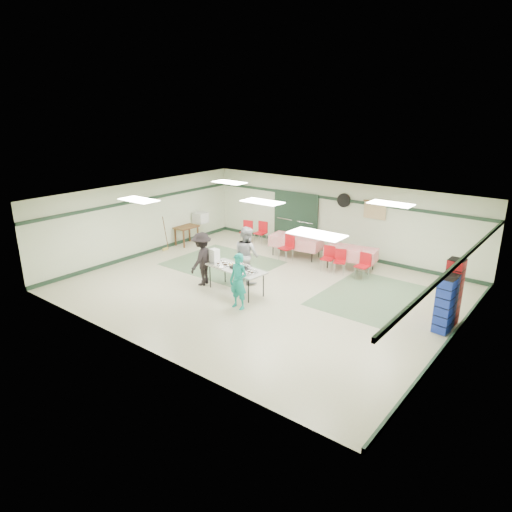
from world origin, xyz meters
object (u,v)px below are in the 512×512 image
Objects in this scene: dining_table_a at (351,253)px; dining_table_b at (296,241)px; chair_c at (364,263)px; office_printer at (200,218)px; serving_table at (236,269)px; chair_a at (340,259)px; chair_loose_b at (247,229)px; broom at (165,233)px; chair_d at (288,245)px; printer_table at (186,229)px; crate_stack_blue_a at (444,306)px; volunteer_grey at (247,255)px; volunteer_dark at (202,259)px; chair_loose_a at (262,230)px; volunteer_teal at (238,281)px; crate_stack_red at (453,292)px; crate_stack_blue_b at (448,302)px; chair_b at (328,256)px.

dining_table_b is at bearing 170.84° from dining_table_a.
office_printer reaches higher than chair_c.
chair_a is (1.65, 3.34, -0.22)m from serving_table.
chair_loose_b is 3.26m from broom.
chair_a is 0.95× the size of chair_c.
chair_a is 2.09m from chair_d.
chair_d is at bearing 158.48° from chair_a.
chair_d reaches higher than dining_table_a.
chair_c reaches higher than printer_table.
chair_d is at bearing 160.23° from crate_stack_blue_a.
volunteer_grey is 2.10× the size of chair_c.
dining_table_b is at bearing 155.73° from crate_stack_blue_a.
chair_loose_a is at bearing -179.22° from volunteer_dark.
printer_table is (-5.48, 3.29, -0.13)m from volunteer_teal.
chair_c is at bearing 7.08° from printer_table.
broom is at bearing -128.62° from volunteer_dark.
volunteer_teal reaches higher than chair_loose_b.
dining_table_b is (-0.46, 3.91, -0.15)m from serving_table.
crate_stack_red reaches higher than volunteer_dark.
crate_stack_blue_b reaches higher than broom.
chair_loose_b is at bearing -171.71° from volunteer_dark.
serving_table is 1.37× the size of crate_stack_blue_b.
chair_d is 6.25m from crate_stack_red.
crate_stack_red is 1.85× the size of printer_table.
volunteer_teal reaches higher than chair_c.
volunteer_grey is at bearing -77.78° from chair_d.
dining_table_a is at bearing -107.87° from volunteer_grey.
broom is (-4.49, 0.63, -0.21)m from volunteer_grey.
volunteer_grey is 2.21× the size of chair_a.
volunteer_teal is at bearing -63.90° from chair_loose_a.
crate_stack_blue_a is at bearing -90.00° from crate_stack_blue_b.
volunteer_grey reaches higher than volunteer_dark.
crate_stack_blue_b is (6.04, -1.89, 0.15)m from chair_d.
chair_loose_b is at bearing 165.76° from dining_table_b.
office_printer is at bearing 150.72° from serving_table.
chair_loose_a reaches higher than chair_b.
chair_loose_a is at bearing 164.14° from dining_table_a.
volunteer_dark is 4.90m from office_printer.
dining_table_b is at bearing 18.88° from printer_table.
crate_stack_red reaches higher than printer_table.
printer_table is (-7.18, -0.86, 0.12)m from chair_c.
chair_b is 4.67m from crate_stack_red.
crate_stack_red is (3.12, -1.54, 0.34)m from chair_c.
volunteer_grey is 5.96m from crate_stack_red.
crate_stack_blue_a is at bearing -90.00° from crate_stack_red.
chair_loose_b is (-3.77, 5.00, -0.23)m from volunteer_teal.
dining_table_a and dining_table_b have the same top height.
volunteer_grey is at bearing -64.46° from chair_loose_a.
serving_table is at bearing -123.16° from dining_table_a.
dining_table_a is (0.96, 4.72, -0.21)m from volunteer_teal.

